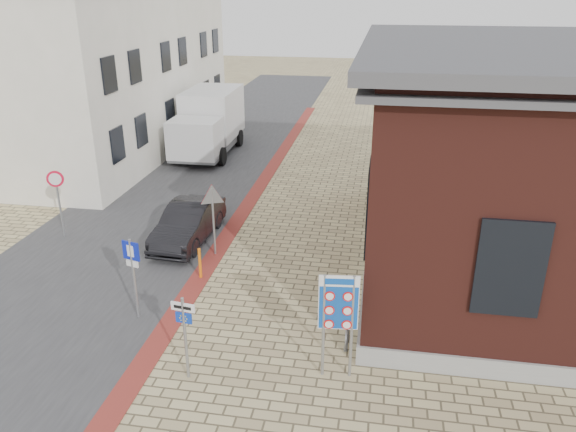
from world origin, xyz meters
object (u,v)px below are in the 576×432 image
Objects in this scene: box_truck at (209,122)px; essen_sign at (185,327)px; sedan at (188,223)px; parking_sign at (133,266)px; bollard at (200,263)px; border_sign at (338,305)px.

essen_sign is at bearing -75.33° from box_truck.
sedan is 0.66× the size of box_truck.
parking_sign is 2.78m from bollard.
box_truck is 6.25× the size of bollard.
border_sign is 6.07m from bollard.
border_sign is (5.70, -6.41, 1.18)m from sedan.
parking_sign is at bearing -112.24° from bollard.
parking_sign is (-5.44, 1.50, -0.29)m from border_sign.
sedan is 1.96× the size of essen_sign.
sedan is 10.98m from box_truck.
box_truck reaches higher than border_sign.
sedan is 4.10× the size of bollard.
border_sign is at bearing 0.26° from parking_sign.
parking_sign is (-2.14, 2.14, 0.21)m from essen_sign.
border_sign is at bearing -45.96° from sedan.
box_truck reaches higher than parking_sign.
sedan is 7.48m from essen_sign.
essen_sign is 3.04m from parking_sign.
parking_sign reaches higher than sedan.
bollard is (0.97, 2.38, -1.06)m from parking_sign.
parking_sign is at bearing -80.75° from box_truck.
border_sign is 2.61× the size of bollard.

